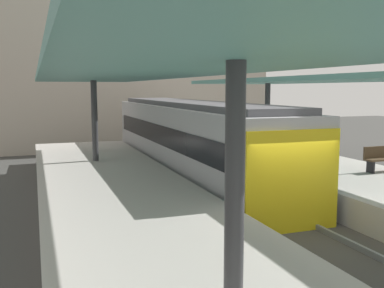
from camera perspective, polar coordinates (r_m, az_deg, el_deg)
ground_plane at (r=11.86m, az=11.98°, el=-11.63°), size 80.00×80.00×0.00m
platform_left at (r=10.29m, az=-6.62°, el=-11.53°), size 4.40×28.00×1.00m
track_ballast at (r=11.83m, az=11.99°, el=-11.17°), size 3.20×28.00×0.20m
rail_near_side at (r=11.43m, az=8.89°, el=-10.87°), size 0.08×28.00×0.14m
rail_far_side at (r=12.16m, az=14.94°, el=-9.91°), size 0.08×28.00×0.14m
commuter_train at (r=17.92m, az=-0.19°, el=0.57°), size 2.78×15.25×3.10m
canopy_left at (r=11.12m, az=-8.58°, el=9.01°), size 4.18×21.00×3.29m
canopy_right at (r=14.66m, az=22.28°, el=7.82°), size 4.18×21.00×3.21m
platform_bench at (r=16.21m, az=23.59°, el=-1.68°), size 1.40×0.41×0.86m
station_building_backdrop at (r=30.14m, az=-8.63°, el=10.36°), size 18.00×6.00×11.00m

